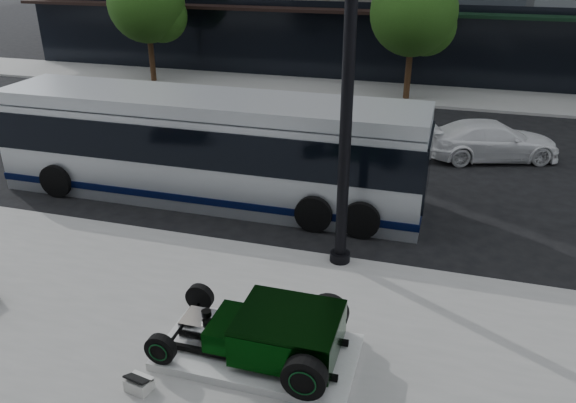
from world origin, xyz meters
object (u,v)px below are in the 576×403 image
(hot_rod, at_px, (276,332))
(transit_bus, at_px, (209,147))
(white_sedan, at_px, (492,140))
(lamppost, at_px, (347,93))

(hot_rod, relative_size, transit_bus, 0.27)
(hot_rod, relative_size, white_sedan, 0.73)
(transit_bus, bearing_deg, lamppost, -32.47)
(transit_bus, height_order, white_sedan, transit_bus)
(lamppost, bearing_deg, white_sedan, 67.09)
(hot_rod, distance_m, white_sedan, 12.44)
(lamppost, distance_m, transit_bus, 5.74)
(hot_rod, xyz_separation_m, lamppost, (0.38, 3.57, 3.28))
(hot_rod, height_order, lamppost, lamppost)
(lamppost, relative_size, transit_bus, 0.69)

